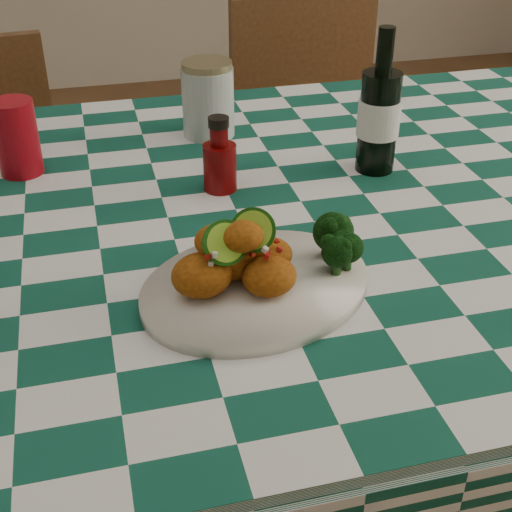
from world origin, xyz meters
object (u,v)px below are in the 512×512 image
object	(u,v)px
dining_table	(239,402)
mason_jar	(208,99)
ketchup_bottle	(220,154)
wooden_chair_right	(317,177)
red_tumbler	(17,138)
fried_chicken_pile	(241,253)
plate	(256,288)
beer_bottle	(380,102)

from	to	relation	value
dining_table	mason_jar	bearing A→B (deg)	86.63
dining_table	ketchup_bottle	size ratio (longest dim) A/B	13.93
ketchup_bottle	wooden_chair_right	size ratio (longest dim) A/B	0.14
dining_table	ketchup_bottle	distance (m)	0.46
red_tumbler	ketchup_bottle	distance (m)	0.33
fried_chicken_pile	plate	bearing A→B (deg)	0.00
ketchup_bottle	dining_table	bearing A→B (deg)	-83.56
plate	ketchup_bottle	bearing A→B (deg)	86.83
red_tumbler	wooden_chair_right	size ratio (longest dim) A/B	0.14
wooden_chair_right	dining_table	bearing A→B (deg)	-116.63
fried_chicken_pile	mason_jar	distance (m)	0.52
plate	mason_jar	size ratio (longest dim) A/B	2.19
beer_bottle	red_tumbler	bearing A→B (deg)	167.05
dining_table	wooden_chair_right	world-z (taller)	wooden_chair_right
fried_chicken_pile	ketchup_bottle	world-z (taller)	ketchup_bottle
mason_jar	dining_table	bearing A→B (deg)	-93.37
red_tumbler	mason_jar	distance (m)	0.34
dining_table	plate	distance (m)	0.46
plate	beer_bottle	bearing A→B (deg)	47.13
beer_bottle	wooden_chair_right	bearing A→B (deg)	78.11
fried_chicken_pile	wooden_chair_right	xyz separation A→B (m)	(0.44, 0.97, -0.41)
ketchup_bottle	mason_jar	bearing A→B (deg)	83.49
mason_jar	beer_bottle	xyz separation A→B (m)	(0.24, -0.21, 0.05)
beer_bottle	wooden_chair_right	xyz separation A→B (m)	(0.14, 0.67, -0.46)
ketchup_bottle	beer_bottle	bearing A→B (deg)	2.00
mason_jar	beer_bottle	size ratio (longest dim) A/B	0.58
plate	mason_jar	xyz separation A→B (m)	(0.04, 0.52, 0.06)
wooden_chair_right	plate	bearing A→B (deg)	-112.25
dining_table	red_tumbler	size ratio (longest dim) A/B	13.55
fried_chicken_pile	beer_bottle	bearing A→B (deg)	45.35
dining_table	beer_bottle	xyz separation A→B (m)	(0.26, 0.08, 0.51)
fried_chicken_pile	wooden_chair_right	bearing A→B (deg)	65.71
red_tumbler	plate	bearing A→B (deg)	-56.28
mason_jar	red_tumbler	bearing A→B (deg)	-165.73
beer_bottle	plate	bearing A→B (deg)	-132.87
fried_chicken_pile	red_tumbler	size ratio (longest dim) A/B	1.12
dining_table	plate	xyz separation A→B (m)	(-0.02, -0.22, 0.40)
dining_table	ketchup_bottle	xyz separation A→B (m)	(-0.01, 0.07, 0.45)
plate	dining_table	bearing A→B (deg)	83.69
dining_table	beer_bottle	size ratio (longest dim) A/B	7.11
dining_table	wooden_chair_right	distance (m)	0.85
fried_chicken_pile	ketchup_bottle	xyz separation A→B (m)	(0.03, 0.29, -0.00)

